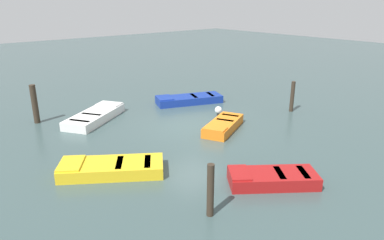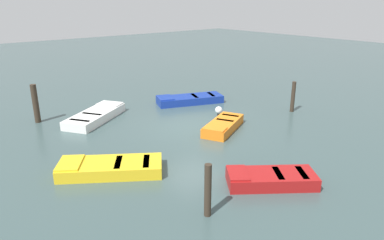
% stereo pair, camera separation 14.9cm
% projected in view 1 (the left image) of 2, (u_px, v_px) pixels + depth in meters
% --- Properties ---
extents(ground_plane, '(80.00, 80.00, 0.00)m').
position_uv_depth(ground_plane, '(192.00, 127.00, 15.92)').
color(ground_plane, '#384C4C').
extents(rowboat_orange, '(2.11, 2.91, 0.46)m').
position_uv_depth(rowboat_orange, '(223.00, 125.00, 15.53)').
color(rowboat_orange, orange).
rests_on(rowboat_orange, ground_plane).
extents(rowboat_white, '(3.03, 3.69, 0.46)m').
position_uv_depth(rowboat_white, '(95.00, 116.00, 16.79)').
color(rowboat_white, silver).
rests_on(rowboat_white, ground_plane).
extents(rowboat_yellow, '(2.97, 3.50, 0.46)m').
position_uv_depth(rowboat_yellow, '(111.00, 168.00, 11.64)').
color(rowboat_yellow, gold).
rests_on(rowboat_yellow, ground_plane).
extents(rowboat_red, '(2.54, 2.85, 0.46)m').
position_uv_depth(rowboat_red, '(272.00, 178.00, 10.97)').
color(rowboat_red, maroon).
rests_on(rowboat_red, ground_plane).
extents(rowboat_blue, '(2.46, 3.82, 0.46)m').
position_uv_depth(rowboat_blue, '(189.00, 99.00, 19.56)').
color(rowboat_blue, navy).
rests_on(rowboat_blue, ground_plane).
extents(mooring_piling_near_left, '(0.20, 0.20, 1.57)m').
position_uv_depth(mooring_piling_near_left, '(292.00, 97.00, 17.95)').
color(mooring_piling_near_left, '#33281E').
rests_on(mooring_piling_near_left, ground_plane).
extents(mooring_piling_center, '(0.19, 0.19, 1.52)m').
position_uv_depth(mooring_piling_center, '(210.00, 190.00, 9.21)').
color(mooring_piling_center, '#33281E').
rests_on(mooring_piling_center, ground_plane).
extents(mooring_piling_far_right, '(0.27, 0.27, 1.82)m').
position_uv_depth(mooring_piling_far_right, '(35.00, 104.00, 16.22)').
color(mooring_piling_far_right, '#33281E').
rests_on(mooring_piling_far_right, ground_plane).
extents(marker_buoy, '(0.36, 0.36, 0.48)m').
position_uv_depth(marker_buoy, '(218.00, 110.00, 17.41)').
color(marker_buoy, '#262626').
rests_on(marker_buoy, ground_plane).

